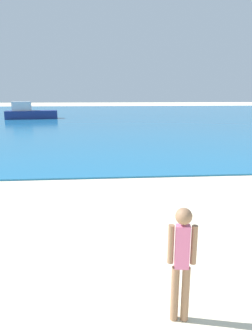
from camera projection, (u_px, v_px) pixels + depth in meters
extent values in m
cube|color=#1E6B9E|center=(103.00, 116.00, 39.37)|extent=(160.00, 60.00, 0.06)
cylinder|color=#936B4C|center=(185.00, 294.00, 3.82)|extent=(0.10, 0.10, 0.75)
cylinder|color=#936B4C|center=(175.00, 294.00, 3.82)|extent=(0.10, 0.10, 0.75)
cube|color=pink|center=(182.00, 247.00, 3.66)|extent=(0.19, 0.13, 0.56)
sphere|color=#936B4C|center=(184.00, 216.00, 3.57)|extent=(0.20, 0.20, 0.20)
cylinder|color=#936B4C|center=(194.00, 245.00, 3.65)|extent=(0.07, 0.07, 0.50)
cylinder|color=#936B4C|center=(171.00, 244.00, 3.66)|extent=(0.07, 0.07, 0.50)
cube|color=navy|center=(32.00, 115.00, 34.05)|extent=(5.79, 2.60, 0.89)
cube|color=silver|center=(22.00, 106.00, 33.60)|extent=(2.17, 1.54, 1.01)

